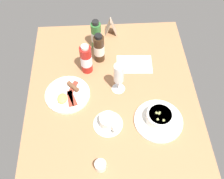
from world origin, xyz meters
The scene contains 11 objects.
ground_plane centered at (0.00, 0.00, -1.50)cm, with size 110.00×84.00×3.00cm, color #A8754C.
porridge_bowl centered at (-13.12, -20.47, 2.95)cm, with size 22.50×22.50×7.57cm.
cutlery_setting centered at (22.27, -12.62, 0.25)cm, with size 13.65×19.58×0.90cm.
coffee_cup centered at (-13.33, 2.84, 2.64)cm, with size 13.64×13.64×5.92cm.
creamer_jug centered at (-33.25, 6.86, 2.08)cm, with size 5.02×5.58×4.69cm.
wine_glass centered at (6.54, -3.28, 11.39)cm, with size 6.67×6.67×17.70cm.
sauce_bottle_green centered at (37.07, 6.83, 8.24)cm, with size 5.61×5.61×18.02cm.
sauce_bottle_brown centered at (27.17, 5.59, 8.10)cm, with size 5.75×5.75×17.58cm.
sauce_bottle_red centered at (19.88, 12.32, 8.25)cm, with size 6.03×6.03×17.65cm.
breakfast_plate centered at (3.79, 22.06, 0.97)cm, with size 22.13×22.13×3.70cm.
menu_card centered at (47.05, -1.50, 4.91)cm, with size 5.39×7.30×9.95cm.
Camera 1 is at (-70.47, 4.30, 108.85)cm, focal length 42.40 mm.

